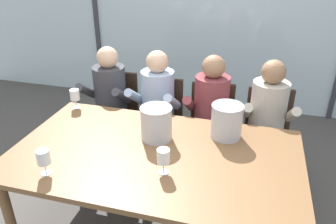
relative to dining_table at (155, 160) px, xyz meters
name	(u,v)px	position (x,y,z in m)	size (l,w,h in m)	color
ground	(184,159)	(0.00, 1.00, -0.67)	(14.00, 14.00, 0.00)	#4C4742
window_glass_panel	(212,11)	(0.00, 2.47, 0.63)	(7.24, 0.03, 2.60)	silver
window_mullion_left	(95,5)	(-1.63, 2.45, 0.63)	(0.06, 0.06, 2.60)	#38383D
hillside_vineyard	(236,7)	(0.00, 6.47, 0.08)	(13.24, 2.40, 1.48)	#386633
dining_table	(155,160)	(0.00, 0.00, 0.00)	(2.04, 1.18, 0.73)	brown
chair_near_curtain	(116,107)	(-0.76, 1.03, -0.16)	(0.45, 0.45, 0.86)	#332319
chair_left_of_center	(160,115)	(-0.26, 0.99, -0.16)	(0.45, 0.45, 0.86)	#332319
chair_center	(211,122)	(0.26, 0.98, -0.16)	(0.48, 0.48, 0.86)	#332319
chair_right_of_center	(268,129)	(0.80, 0.99, -0.16)	(0.47, 0.47, 0.86)	#332319
person_charcoal_jacket	(107,99)	(-0.77, 0.87, 0.01)	(0.47, 0.62, 1.18)	#38383D
person_pale_blue_shirt	(155,105)	(-0.27, 0.87, 0.01)	(0.48, 0.62, 1.18)	#9EB2D1
person_maroon_top	(210,111)	(0.26, 0.87, 0.01)	(0.47, 0.62, 1.18)	brown
person_beige_jumper	(268,118)	(0.77, 0.87, 0.01)	(0.48, 0.63, 1.18)	#B7AD9E
ice_bucket_primary	(156,123)	(-0.05, 0.19, 0.20)	(0.24, 0.24, 0.26)	#B7B7BC
ice_bucket_secondary	(227,121)	(0.45, 0.36, 0.20)	(0.24, 0.24, 0.26)	#B7B7BC
wine_glass_by_left_taster	(75,95)	(-0.90, 0.50, 0.19)	(0.08, 0.08, 0.17)	silver
wine_glass_near_bucket	(43,158)	(-0.60, -0.42, 0.18)	(0.08, 0.08, 0.17)	silver
wine_glass_center_pour	(163,157)	(0.12, -0.20, 0.18)	(0.08, 0.08, 0.17)	silver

